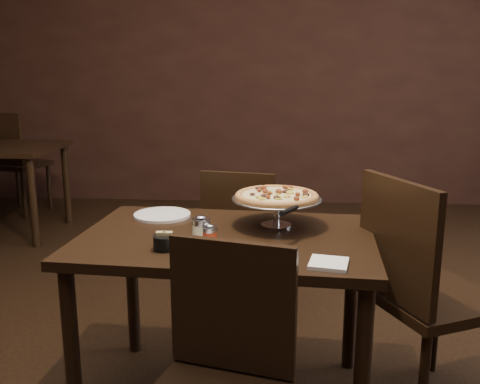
{
  "coord_description": "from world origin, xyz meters",
  "views": [
    {
      "loc": [
        0.16,
        -1.88,
        1.34
      ],
      "look_at": [
        0.02,
        0.14,
        0.87
      ],
      "focal_mm": 40.0,
      "sensor_mm": 36.0,
      "label": 1
    }
  ],
  "objects": [
    {
      "name": "room",
      "position": [
        0.06,
        0.03,
        1.4
      ],
      "size": [
        6.04,
        7.04,
        2.84
      ],
      "color": "black",
      "rests_on": "ground"
    },
    {
      "name": "chair_near",
      "position": [
        0.01,
        -0.5,
        0.46
      ],
      "size": [
        0.48,
        0.48,
        0.85
      ],
      "rotation": [
        0.0,
        0.0,
        -0.26
      ],
      "color": "black",
      "rests_on": "ground"
    },
    {
      "name": "plate_near",
      "position": [
        -0.07,
        -0.2,
        0.72
      ],
      "size": [
        0.22,
        0.22,
        0.01
      ],
      "primitive_type": "cylinder",
      "color": "white",
      "rests_on": "dining_table"
    },
    {
      "name": "napkin_stack",
      "position": [
        0.34,
        -0.21,
        0.72
      ],
      "size": [
        0.15,
        0.15,
        0.01
      ],
      "primitive_type": "cube",
      "rotation": [
        0.0,
        0.0,
        -0.2
      ],
      "color": "white",
      "rests_on": "dining_table"
    },
    {
      "name": "pizza_stand",
      "position": [
        0.17,
        0.23,
        0.83
      ],
      "size": [
        0.37,
        0.37,
        0.15
      ],
      "color": "silver",
      "rests_on": "dining_table"
    },
    {
      "name": "pepper_flake_shaker",
      "position": [
        -0.07,
        -0.07,
        0.75
      ],
      "size": [
        0.05,
        0.05,
        0.09
      ],
      "color": "maroon",
      "rests_on": "dining_table"
    },
    {
      "name": "bg_chair_far",
      "position": [
        -2.27,
        2.87,
        0.53
      ],
      "size": [
        0.54,
        0.54,
        0.96
      ],
      "rotation": [
        0.0,
        0.0,
        2.91
      ],
      "color": "black",
      "rests_on": "ground"
    },
    {
      "name": "plate_left",
      "position": [
        -0.33,
        0.35,
        0.72
      ],
      "size": [
        0.25,
        0.25,
        0.01
      ],
      "primitive_type": "cylinder",
      "color": "white",
      "rests_on": "dining_table"
    },
    {
      "name": "dining_table",
      "position": [
        -0.03,
        0.09,
        0.62
      ],
      "size": [
        1.19,
        0.84,
        0.71
      ],
      "rotation": [
        0.0,
        0.0,
        -0.08
      ],
      "color": "black",
      "rests_on": "ground"
    },
    {
      "name": "chair_side",
      "position": [
        0.73,
        0.1,
        0.52
      ],
      "size": [
        0.59,
        0.59,
        0.95
      ],
      "rotation": [
        0.0,
        0.0,
        2.0
      ],
      "color": "black",
      "rests_on": "ground"
    },
    {
      "name": "parmesan_shaker",
      "position": [
        -0.11,
        -0.04,
        0.77
      ],
      "size": [
        0.07,
        0.07,
        0.12
      ],
      "color": "#F0EDBB",
      "rests_on": "dining_table"
    },
    {
      "name": "serving_spatula",
      "position": [
        0.21,
        0.03,
        0.83
      ],
      "size": [
        0.16,
        0.16,
        0.02
      ],
      "rotation": [
        0.0,
        0.0,
        -0.49
      ],
      "color": "silver",
      "rests_on": "pizza_stand"
    },
    {
      "name": "chair_far",
      "position": [
        -0.01,
        0.85,
        0.46
      ],
      "size": [
        0.46,
        0.46,
        0.84
      ],
      "rotation": [
        0.0,
        0.0,
        2.95
      ],
      "color": "black",
      "rests_on": "ground"
    },
    {
      "name": "packet_caddy",
      "position": [
        -0.23,
        -0.09,
        0.74
      ],
      "size": [
        0.08,
        0.08,
        0.07
      ],
      "rotation": [
        0.0,
        0.0,
        0.15
      ],
      "color": "black",
      "rests_on": "dining_table"
    }
  ]
}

